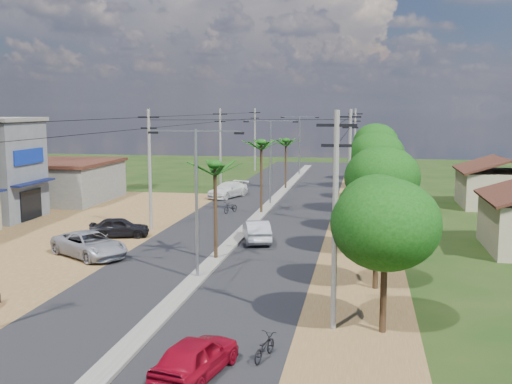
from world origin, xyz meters
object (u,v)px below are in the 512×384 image
car_white_far (228,190)px  car_red_near (196,358)px  moto_rider_east (264,348)px  car_parked_silver (90,245)px  car_parked_dark (119,228)px  car_silver_mid (257,231)px

car_white_far → car_red_near: bearing=-57.2°
car_white_far → moto_rider_east: (10.20, -38.39, -0.32)m
car_red_near → car_parked_silver: size_ratio=0.75×
car_parked_dark → moto_rider_east: size_ratio=2.45×
car_red_near → car_parked_silver: bearing=-40.6°
car_red_near → car_white_far: car_white_far is taller
car_parked_dark → moto_rider_east: (13.47, -18.59, -0.26)m
car_white_far → moto_rider_east: car_white_far is taller
car_parked_dark → moto_rider_east: car_parked_dark is taller
car_silver_mid → car_red_near: bearing=77.9°
car_parked_silver → car_parked_dark: (-0.46, 5.64, -0.06)m
car_red_near → car_white_far: size_ratio=0.79×
car_red_near → car_white_far: 41.02m
car_parked_silver → car_parked_dark: car_parked_silver is taller
car_parked_dark → moto_rider_east: bearing=-159.6°
car_parked_silver → moto_rider_east: bearing=-103.1°
car_parked_silver → car_silver_mid: bearing=-25.7°
car_silver_mid → moto_rider_east: (3.70, -18.89, -0.30)m
car_white_far → car_parked_silver: bearing=-74.9°
car_parked_silver → car_red_near: bearing=-111.6°
car_white_far → moto_rider_east: 39.72m
car_silver_mid → moto_rider_east: size_ratio=2.66×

